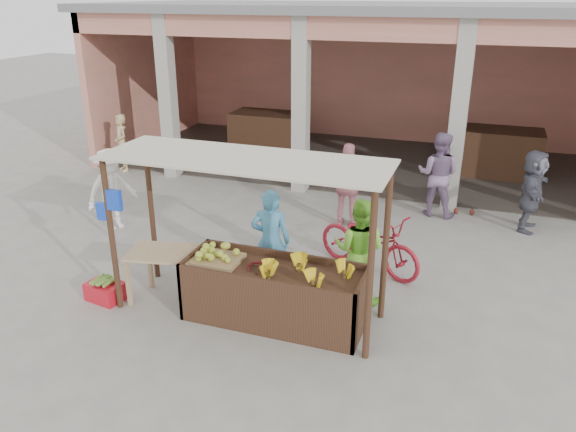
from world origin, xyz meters
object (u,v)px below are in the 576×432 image
at_px(fruit_stall, 274,296).
at_px(vendor_green, 360,247).
at_px(side_table, 164,260).
at_px(vendor_blue, 271,238).
at_px(motorcycle, 369,241).
at_px(red_crate, 106,291).

bearing_deg(fruit_stall, vendor_green, 45.98).
relative_size(fruit_stall, side_table, 2.21).
distance_m(vendor_blue, vendor_green, 1.38).
height_order(vendor_green, motorcycle, vendor_green).
bearing_deg(vendor_green, vendor_blue, 11.59).
distance_m(vendor_blue, motorcycle, 1.83).
relative_size(side_table, red_crate, 2.13).
distance_m(side_table, vendor_green, 2.96).
height_order(fruit_stall, red_crate, fruit_stall).
bearing_deg(red_crate, vendor_green, 30.24).
distance_m(fruit_stall, red_crate, 2.72).
bearing_deg(side_table, vendor_green, 9.19).
height_order(vendor_blue, vendor_green, vendor_blue).
height_order(side_table, vendor_blue, vendor_blue).
bearing_deg(vendor_green, red_crate, 23.30).
bearing_deg(fruit_stall, red_crate, -172.70).
bearing_deg(red_crate, side_table, 26.84).
bearing_deg(vendor_blue, vendor_green, 176.82).
xyz_separation_m(fruit_stall, side_table, (-1.76, -0.06, 0.31)).
xyz_separation_m(fruit_stall, red_crate, (-2.68, -0.34, -0.26)).
bearing_deg(side_table, fruit_stall, -10.48).
height_order(red_crate, vendor_blue, vendor_blue).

